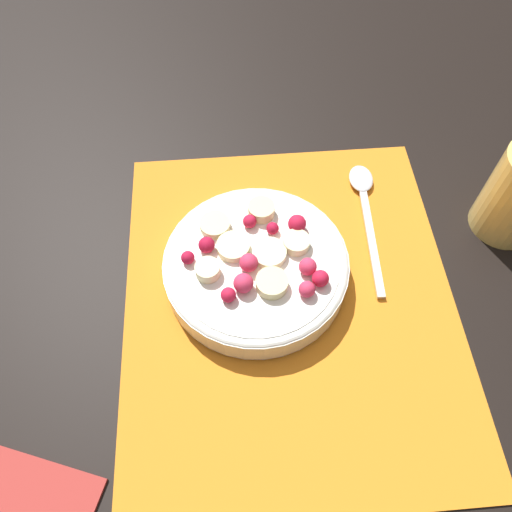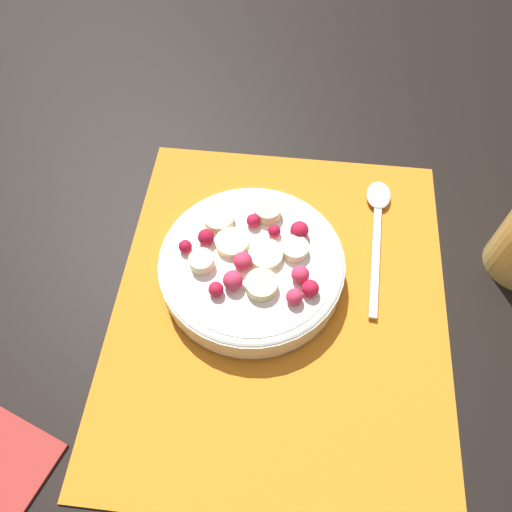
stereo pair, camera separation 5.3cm
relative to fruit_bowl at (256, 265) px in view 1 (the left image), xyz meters
name	(u,v)px [view 1 (the left image)]	position (x,y,z in m)	size (l,w,h in m)	color
ground_plane	(290,301)	(-0.03, -0.03, -0.03)	(3.00, 3.00, 0.00)	black
placemat	(290,300)	(-0.03, -0.03, -0.02)	(0.44, 0.36, 0.01)	orange
fruit_bowl	(256,265)	(0.00, 0.00, 0.00)	(0.20, 0.20, 0.05)	silver
spoon	(364,199)	(0.10, -0.14, -0.02)	(0.19, 0.03, 0.01)	silver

